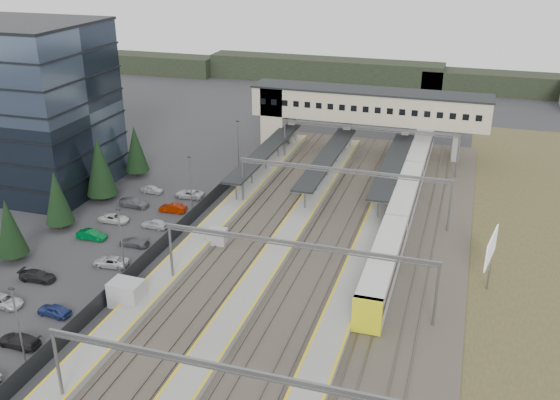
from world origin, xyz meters
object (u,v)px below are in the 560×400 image
(relay_cabin_far, at_px, (217,237))
(footbridge, at_px, (352,108))
(office_building, at_px, (18,107))
(relay_cabin_near, at_px, (127,293))
(billboard, at_px, (491,249))
(train, at_px, (405,199))

(relay_cabin_far, relative_size, footbridge, 0.06)
(footbridge, bearing_deg, office_building, -145.53)
(relay_cabin_near, height_order, billboard, billboard)
(relay_cabin_near, xyz_separation_m, relay_cabin_far, (3.62, 15.42, -0.37))
(office_building, distance_m, relay_cabin_far, 38.25)
(relay_cabin_far, distance_m, billboard, 31.99)
(relay_cabin_far, xyz_separation_m, train, (20.84, 16.43, 1.06))
(office_building, relative_size, billboard, 3.96)
(footbridge, relative_size, billboard, 6.59)
(office_building, bearing_deg, relay_cabin_near, -38.95)
(billboard, bearing_deg, office_building, 172.72)
(relay_cabin_near, distance_m, billboard, 39.37)
(billboard, bearing_deg, relay_cabin_far, -177.27)
(relay_cabin_far, relative_size, train, 0.04)
(office_building, relative_size, relay_cabin_far, 10.33)
(train, height_order, billboard, billboard)
(footbridge, bearing_deg, billboard, -58.84)
(office_building, xyz_separation_m, relay_cabin_far, (35.16, -10.08, -11.18))
(office_building, height_order, relay_cabin_far, office_building)
(relay_cabin_near, bearing_deg, footbridge, 77.63)
(office_building, xyz_separation_m, relay_cabin_near, (31.53, -25.49, -10.82))
(footbridge, height_order, train, footbridge)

